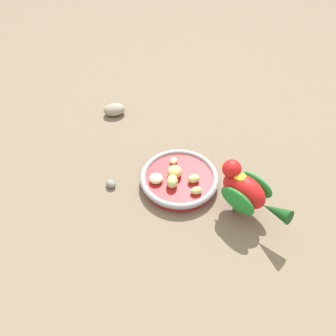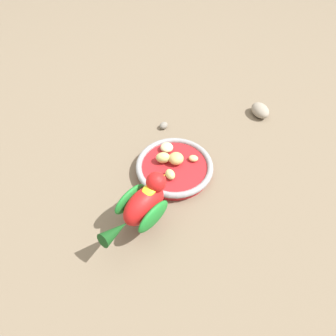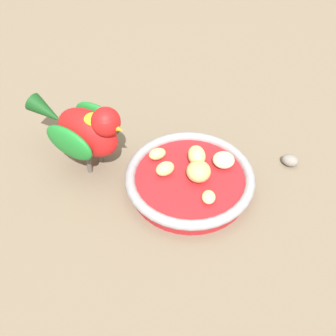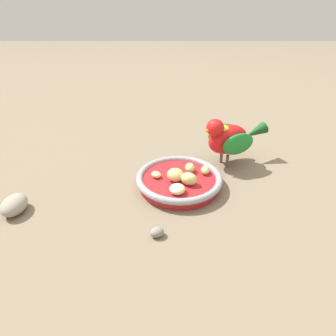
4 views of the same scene
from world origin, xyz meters
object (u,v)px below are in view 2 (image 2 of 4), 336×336
object	(u,v)px
parrot	(143,205)
pebble_0	(164,125)
feeding_bowl	(173,168)
apple_piece_3	(156,177)
apple_piece_5	(193,158)
rock_large	(260,110)
apple_piece_4	(163,158)
apple_piece_1	(177,160)
apple_piece_2	(167,147)
apple_piece_0	(170,174)

from	to	relation	value
parrot	pebble_0	xyz separation A→B (m)	(-0.27, 0.17, -0.07)
feeding_bowl	apple_piece_3	bearing A→B (deg)	-70.19
apple_piece_5	rock_large	world-z (taller)	apple_piece_5
feeding_bowl	apple_piece_4	distance (m)	0.04
rock_large	apple_piece_4	bearing A→B (deg)	-79.53
apple_piece_1	apple_piece_4	world-z (taller)	same
feeding_bowl	apple_piece_2	size ratio (longest dim) A/B	5.79
apple_piece_0	rock_large	xyz separation A→B (m)	(-0.12, 0.37, -0.02)
feeding_bowl	apple_piece_5	bearing A→B (deg)	86.22
apple_piece_2	apple_piece_4	bearing A→B (deg)	-38.38
apple_piece_4	pebble_0	bearing A→B (deg)	154.65
apple_piece_3	rock_large	world-z (taller)	apple_piece_3
apple_piece_2	feeding_bowl	bearing A→B (deg)	-9.86
apple_piece_0	apple_piece_5	size ratio (longest dim) A/B	1.23
apple_piece_2	pebble_0	size ratio (longest dim) A/B	1.27
apple_piece_2	pebble_0	bearing A→B (deg)	159.37
apple_piece_2	apple_piece_4	distance (m)	0.04
parrot	rock_large	bearing A→B (deg)	-1.76
apple_piece_4	parrot	size ratio (longest dim) A/B	0.20
apple_piece_2	parrot	distance (m)	0.22
apple_piece_5	apple_piece_1	bearing A→B (deg)	-100.72
feeding_bowl	apple_piece_4	xyz separation A→B (m)	(-0.03, -0.02, 0.02)
rock_large	pebble_0	size ratio (longest dim) A/B	2.49
feeding_bowl	apple_piece_1	world-z (taller)	apple_piece_1
parrot	feeding_bowl	bearing A→B (deg)	16.14
apple_piece_3	pebble_0	xyz separation A→B (m)	(-0.19, 0.11, -0.02)
apple_piece_1	parrot	world-z (taller)	parrot
apple_piece_3	apple_piece_4	world-z (taller)	apple_piece_4
feeding_bowl	parrot	size ratio (longest dim) A/B	1.10
apple_piece_2	apple_piece_5	world-z (taller)	apple_piece_2
apple_piece_2	apple_piece_5	distance (m)	0.08
apple_piece_0	apple_piece_3	distance (m)	0.04
apple_piece_0	parrot	xyz separation A→B (m)	(0.08, -0.10, 0.04)
apple_piece_2	rock_large	world-z (taller)	apple_piece_2
apple_piece_2	rock_large	bearing A→B (deg)	95.77
apple_piece_3	apple_piece_4	size ratio (longest dim) A/B	0.76
feeding_bowl	apple_piece_2	bearing A→B (deg)	170.14
apple_piece_0	apple_piece_2	distance (m)	0.09
parrot	rock_large	xyz separation A→B (m)	(-0.20, 0.47, -0.06)
apple_piece_5	apple_piece_2	bearing A→B (deg)	-143.34
parrot	pebble_0	bearing A→B (deg)	32.72
apple_piece_3	parrot	bearing A→B (deg)	-37.44
apple_piece_3	pebble_0	world-z (taller)	apple_piece_3
apple_piece_2	parrot	world-z (taller)	parrot
apple_piece_1	feeding_bowl	bearing A→B (deg)	-70.89
feeding_bowl	apple_piece_2	world-z (taller)	apple_piece_2
pebble_0	apple_piece_1	bearing A→B (deg)	-13.11
apple_piece_0	apple_piece_4	world-z (taller)	apple_piece_4
apple_piece_4	apple_piece_5	world-z (taller)	apple_piece_4
apple_piece_2	pebble_0	xyz separation A→B (m)	(-0.11, 0.04, -0.02)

